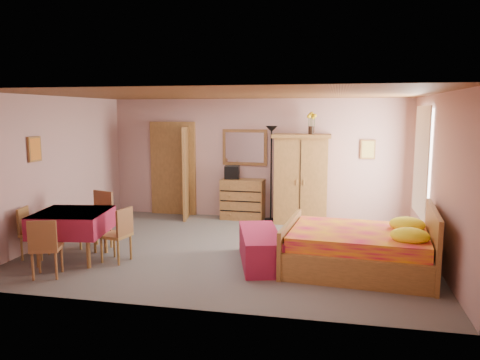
% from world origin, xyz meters
% --- Properties ---
extents(floor, '(6.50, 6.50, 0.00)m').
position_xyz_m(floor, '(0.00, 0.00, 0.00)').
color(floor, slate).
rests_on(floor, ground).
extents(ceiling, '(6.50, 6.50, 0.00)m').
position_xyz_m(ceiling, '(0.00, 0.00, 2.60)').
color(ceiling, brown).
rests_on(ceiling, wall_back).
extents(wall_back, '(6.50, 0.10, 2.60)m').
position_xyz_m(wall_back, '(0.00, 2.50, 1.30)').
color(wall_back, tan).
rests_on(wall_back, floor).
extents(wall_front, '(6.50, 0.10, 2.60)m').
position_xyz_m(wall_front, '(0.00, -2.50, 1.30)').
color(wall_front, tan).
rests_on(wall_front, floor).
extents(wall_left, '(0.10, 5.00, 2.60)m').
position_xyz_m(wall_left, '(-3.25, 0.00, 1.30)').
color(wall_left, tan).
rests_on(wall_left, floor).
extents(wall_right, '(0.10, 5.00, 2.60)m').
position_xyz_m(wall_right, '(3.25, 0.00, 1.30)').
color(wall_right, tan).
rests_on(wall_right, floor).
extents(doorway, '(1.06, 0.12, 2.15)m').
position_xyz_m(doorway, '(-1.90, 2.47, 1.02)').
color(doorway, '#9E6B35').
rests_on(doorway, floor).
extents(window, '(0.08, 1.40, 1.95)m').
position_xyz_m(window, '(3.21, 1.20, 1.45)').
color(window, white).
rests_on(window, wall_right).
extents(picture_left, '(0.04, 0.32, 0.42)m').
position_xyz_m(picture_left, '(-3.22, -0.60, 1.70)').
color(picture_left, orange).
rests_on(picture_left, wall_left).
extents(picture_back, '(0.30, 0.04, 0.40)m').
position_xyz_m(picture_back, '(2.35, 2.47, 1.55)').
color(picture_back, '#D8BF59').
rests_on(picture_back, wall_back).
extents(chest_of_drawers, '(0.93, 0.48, 0.87)m').
position_xyz_m(chest_of_drawers, '(-0.26, 2.28, 0.44)').
color(chest_of_drawers, olive).
rests_on(chest_of_drawers, floor).
extents(wall_mirror, '(0.99, 0.08, 0.78)m').
position_xyz_m(wall_mirror, '(-0.26, 2.49, 1.55)').
color(wall_mirror, silver).
rests_on(wall_mirror, wall_back).
extents(stereo, '(0.33, 0.25, 0.29)m').
position_xyz_m(stereo, '(-0.50, 2.30, 1.01)').
color(stereo, black).
rests_on(stereo, chest_of_drawers).
extents(floor_lamp, '(0.33, 0.33, 2.03)m').
position_xyz_m(floor_lamp, '(0.36, 2.26, 1.01)').
color(floor_lamp, black).
rests_on(floor_lamp, floor).
extents(wardrobe, '(1.20, 0.63, 1.86)m').
position_xyz_m(wardrobe, '(1.01, 2.16, 0.93)').
color(wardrobe, '#AA7639').
rests_on(wardrobe, floor).
extents(sunflower_vase, '(0.18, 0.18, 0.45)m').
position_xyz_m(sunflower_vase, '(1.20, 2.20, 2.09)').
color(sunflower_vase, gold).
rests_on(sunflower_vase, wardrobe).
extents(bed, '(2.25, 1.84, 0.98)m').
position_xyz_m(bed, '(2.07, -0.65, 0.49)').
color(bed, '#D51449').
rests_on(bed, floor).
extents(bench, '(0.93, 1.59, 0.50)m').
position_xyz_m(bench, '(0.61, -0.65, 0.25)').
color(bench, maroon).
rests_on(bench, floor).
extents(dining_table, '(1.21, 1.21, 0.78)m').
position_xyz_m(dining_table, '(-2.30, -1.07, 0.39)').
color(dining_table, maroon).
rests_on(dining_table, floor).
extents(chair_south, '(0.49, 0.49, 0.85)m').
position_xyz_m(chair_south, '(-2.24, -1.83, 0.42)').
color(chair_south, '#A56638').
rests_on(chair_south, floor).
extents(chair_north, '(0.56, 0.56, 0.97)m').
position_xyz_m(chair_north, '(-2.26, -0.44, 0.48)').
color(chair_north, '#B0803B').
rests_on(chair_north, floor).
extents(chair_west, '(0.45, 0.45, 0.82)m').
position_xyz_m(chair_west, '(-2.95, -1.11, 0.41)').
color(chair_west, '#A77338').
rests_on(chair_west, floor).
extents(chair_east, '(0.45, 0.45, 0.85)m').
position_xyz_m(chair_east, '(-1.60, -1.00, 0.43)').
color(chair_east, '#A07336').
rests_on(chair_east, floor).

